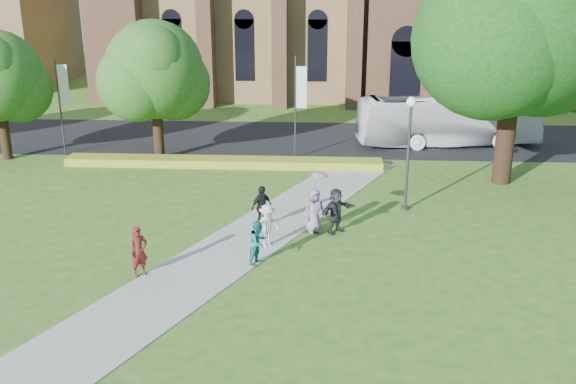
# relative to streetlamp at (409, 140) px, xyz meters

# --- Properties ---
(ground) EXTENTS (160.00, 160.00, 0.00)m
(ground) POSITION_rel_streetlamp_xyz_m (-7.50, -6.50, -3.30)
(ground) COLOR #38601C
(ground) RESTS_ON ground
(road) EXTENTS (160.00, 10.00, 0.02)m
(road) POSITION_rel_streetlamp_xyz_m (-7.50, 13.50, -3.29)
(road) COLOR black
(road) RESTS_ON ground
(footpath) EXTENTS (15.58, 28.54, 0.04)m
(footpath) POSITION_rel_streetlamp_xyz_m (-7.50, -5.50, -3.28)
(footpath) COLOR #B2B2A8
(footpath) RESTS_ON ground
(flower_hedge) EXTENTS (18.00, 1.40, 0.45)m
(flower_hedge) POSITION_rel_streetlamp_xyz_m (-9.50, 6.70, -3.07)
(flower_hedge) COLOR gold
(flower_hedge) RESTS_ON ground
(streetlamp) EXTENTS (0.44, 0.44, 5.24)m
(streetlamp) POSITION_rel_streetlamp_xyz_m (0.00, 0.00, 0.00)
(streetlamp) COLOR #38383D
(streetlamp) RESTS_ON ground
(large_tree) EXTENTS (9.60, 9.60, 13.20)m
(large_tree) POSITION_rel_streetlamp_xyz_m (5.50, 4.50, 5.07)
(large_tree) COLOR #332114
(large_tree) RESTS_ON ground
(street_tree_1) EXTENTS (5.60, 5.60, 8.05)m
(street_tree_1) POSITION_rel_streetlamp_xyz_m (-13.50, 8.00, 1.93)
(street_tree_1) COLOR #332114
(street_tree_1) RESTS_ON ground
(banner_pole_0) EXTENTS (0.70, 0.10, 6.00)m
(banner_pole_0) POSITION_rel_streetlamp_xyz_m (-5.39, 8.70, 0.09)
(banner_pole_0) COLOR #38383D
(banner_pole_0) RESTS_ON ground
(banner_pole_1) EXTENTS (0.70, 0.10, 6.00)m
(banner_pole_1) POSITION_rel_streetlamp_xyz_m (-19.39, 8.70, 0.09)
(banner_pole_1) COLOR #38383D
(banner_pole_1) RESTS_ON ground
(tour_coach) EXTENTS (11.74, 4.20, 3.20)m
(tour_coach) POSITION_rel_streetlamp_xyz_m (4.02, 12.28, -1.68)
(tour_coach) COLOR silver
(tour_coach) RESTS_ON road
(pedestrian_0) EXTENTS (0.79, 0.78, 1.85)m
(pedestrian_0) POSITION_rel_streetlamp_xyz_m (-10.30, -7.61, -2.33)
(pedestrian_0) COLOR maroon
(pedestrian_0) RESTS_ON footpath
(pedestrian_1) EXTENTS (0.98, 1.04, 1.70)m
(pedestrian_1) POSITION_rel_streetlamp_xyz_m (-6.16, -6.37, -2.41)
(pedestrian_1) COLOR #187970
(pedestrian_1) RESTS_ON footpath
(pedestrian_2) EXTENTS (1.30, 1.20, 1.76)m
(pedestrian_2) POSITION_rel_streetlamp_xyz_m (-5.97, -4.75, -2.38)
(pedestrian_2) COLOR #B8B8B8
(pedestrian_2) RESTS_ON footpath
(pedestrian_3) EXTENTS (1.07, 1.10, 1.85)m
(pedestrian_3) POSITION_rel_streetlamp_xyz_m (-6.39, -2.71, -2.33)
(pedestrian_3) COLOR black
(pedestrian_3) RESTS_ON footpath
(pedestrian_4) EXTENTS (1.07, 0.92, 1.86)m
(pedestrian_4) POSITION_rel_streetlamp_xyz_m (-4.15, -3.07, -2.33)
(pedestrian_4) COLOR slate
(pedestrian_4) RESTS_ON footpath
(pedestrian_5) EXTENTS (1.71, 1.60, 1.92)m
(pedestrian_5) POSITION_rel_streetlamp_xyz_m (-3.26, -3.10, -2.30)
(pedestrian_5) COLOR #24242B
(pedestrian_5) RESTS_ON footpath
(parasol) EXTENTS (0.94, 0.94, 0.66)m
(parasol) POSITION_rel_streetlamp_xyz_m (-3.97, -2.97, -1.07)
(parasol) COLOR #D395B2
(parasol) RESTS_ON pedestrian_4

